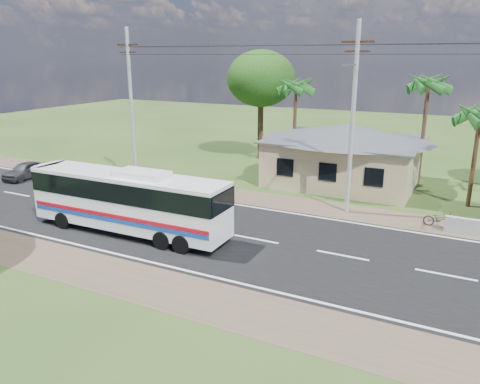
{
  "coord_description": "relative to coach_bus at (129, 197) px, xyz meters",
  "views": [
    {
      "loc": [
        9.38,
        -20.3,
        9.08
      ],
      "look_at": [
        -1.43,
        1.0,
        2.09
      ],
      "focal_mm": 35.0,
      "sensor_mm": 36.0,
      "label": 1
    }
  ],
  "objects": [
    {
      "name": "palm_far",
      "position": [
        2.34,
        18.17,
        4.69
      ],
      "size": [
        2.8,
        2.8,
        7.7
      ],
      "color": "#47301E",
      "rests_on": "ground"
    },
    {
      "name": "motorcycle",
      "position": [
        14.57,
        8.33,
        -1.53
      ],
      "size": [
        1.78,
        0.74,
        0.91
      ],
      "primitive_type": "imported",
      "rotation": [
        0.0,
        0.0,
        1.49
      ],
      "color": "black",
      "rests_on": "ground"
    },
    {
      "name": "road",
      "position": [
        6.34,
        2.17,
        -1.98
      ],
      "size": [
        120.0,
        16.0,
        0.03
      ],
      "color": "black",
      "rests_on": "ground"
    },
    {
      "name": "palm_mid",
      "position": [
        12.34,
        17.67,
        5.17
      ],
      "size": [
        2.8,
        2.8,
        8.2
      ],
      "color": "#47301E",
      "rests_on": "ground"
    },
    {
      "name": "ground",
      "position": [
        6.34,
        2.17,
        -1.99
      ],
      "size": [
        120.0,
        120.0,
        0.0
      ],
      "primitive_type": "plane",
      "color": "#254117",
      "rests_on": "ground"
    },
    {
      "name": "small_car",
      "position": [
        -14.7,
        5.45,
        -1.35
      ],
      "size": [
        1.93,
        3.9,
        1.28
      ],
      "primitive_type": "imported",
      "rotation": [
        0.0,
        0.0,
        0.12
      ],
      "color": "#292A2C",
      "rests_on": "ground"
    },
    {
      "name": "coach_bus",
      "position": [
        0.0,
        0.0,
        0.0
      ],
      "size": [
        11.26,
        2.59,
        3.48
      ],
      "rotation": [
        0.0,
        0.0,
        0.02
      ],
      "color": "white",
      "rests_on": "ground"
    },
    {
      "name": "utility_poles",
      "position": [
        9.01,
        8.66,
        3.78
      ],
      "size": [
        32.8,
        2.22,
        11.0
      ],
      "color": "#9E9E99",
      "rests_on": "ground"
    },
    {
      "name": "house",
      "position": [
        7.34,
        15.17,
        0.65
      ],
      "size": [
        12.4,
        10.0,
        5.0
      ],
      "color": "tan",
      "rests_on": "ground"
    },
    {
      "name": "tree_behind_house",
      "position": [
        -1.66,
        20.17,
        5.12
      ],
      "size": [
        6.0,
        6.0,
        9.61
      ],
      "color": "#47301E",
      "rests_on": "ground"
    }
  ]
}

